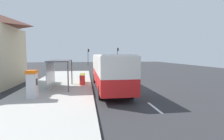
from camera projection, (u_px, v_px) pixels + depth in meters
ground_plane at (109, 73)px, 30.31m from camera, size 56.00×92.00×0.04m
sidewalk_platform at (60, 86)px, 17.55m from camera, size 6.20×30.00×0.18m
lane_stripe_seg_0 at (155, 108)px, 10.64m from camera, size 0.16×2.20×0.01m
lane_stripe_seg_1 at (133, 91)px, 15.57m from camera, size 0.16×2.20×0.01m
lane_stripe_seg_2 at (122, 82)px, 20.49m from camera, size 0.16×2.20×0.01m
lane_stripe_seg_3 at (115, 77)px, 25.42m from camera, size 0.16×2.20×0.01m
lane_stripe_seg_4 at (110, 73)px, 30.35m from camera, size 0.16×2.20×0.01m
lane_stripe_seg_5 at (107, 70)px, 35.28m from camera, size 0.16×2.20×0.01m
lane_stripe_seg_6 at (104, 69)px, 40.20m from camera, size 0.16×2.20×0.01m
lane_stripe_seg_7 at (102, 67)px, 45.13m from camera, size 0.16×2.20×0.01m
bus at (109, 69)px, 16.25m from camera, size 2.57×11.02×3.21m
white_van at (112, 63)px, 40.45m from camera, size 2.05×5.21×2.30m
sedan_near at (107, 63)px, 51.31m from camera, size 1.99×4.47×1.52m
sedan_far at (105, 62)px, 57.71m from camera, size 1.97×4.46×1.52m
ticket_machine at (32, 84)px, 12.16m from camera, size 0.66×0.76×1.94m
recycling_bin_red at (82, 80)px, 17.40m from camera, size 0.52×0.52×0.95m
recycling_bin_yellow at (82, 79)px, 18.09m from camera, size 0.52×0.52×0.95m
recycling_bin_green at (82, 78)px, 18.78m from camera, size 0.52×0.52×0.95m
recycling_bin_orange at (83, 78)px, 19.47m from camera, size 0.52×0.52×0.95m
traffic_light_near_side at (118, 54)px, 52.12m from camera, size 0.49×0.28×5.14m
traffic_light_far_side at (88, 54)px, 51.67m from camera, size 0.49×0.28×4.87m
bus_shelter at (57, 67)px, 15.84m from camera, size 1.80×4.00×2.50m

